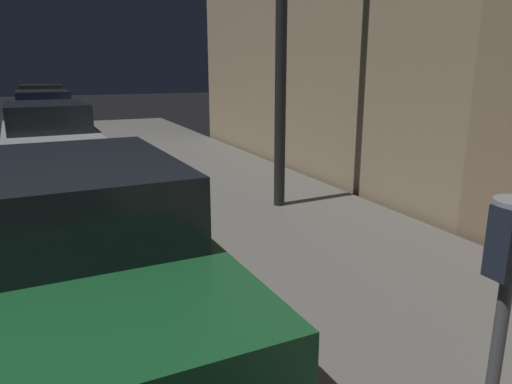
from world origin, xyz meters
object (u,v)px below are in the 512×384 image
car_green (68,248)px  car_blue (44,113)px  parking_meter (507,284)px  car_silver (49,137)px  car_yellow_cab (42,101)px

car_green → car_blue: bearing=90.0°
parking_meter → car_green: bearing=120.5°
car_blue → parking_meter: bearing=-84.2°
car_blue → car_silver: bearing=-90.0°
car_green → car_yellow_cab: 18.96m
car_yellow_cab → car_silver: bearing=-90.0°
car_silver → car_blue: same height
car_blue → car_yellow_cab: 6.11m
parking_meter → car_blue: (-1.58, 15.54, -0.54)m
car_yellow_cab → car_blue: bearing=-90.0°
parking_meter → car_green: size_ratio=0.33×
parking_meter → car_blue: 15.63m
car_green → car_blue: size_ratio=0.98×
car_yellow_cab → car_green: bearing=-90.0°
parking_meter → car_yellow_cab: (-1.58, 21.65, -0.54)m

